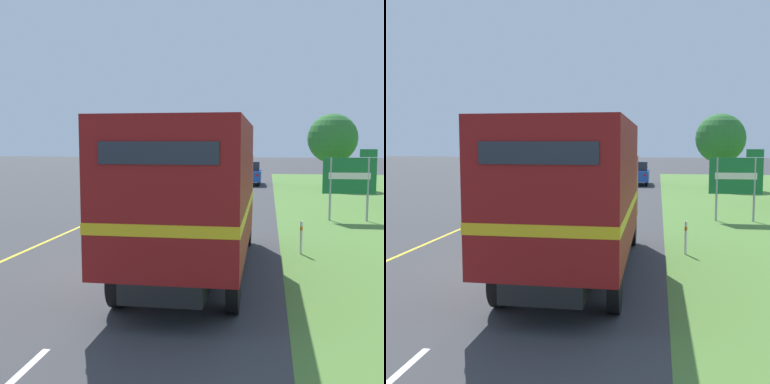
# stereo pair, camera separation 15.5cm
# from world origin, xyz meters

# --- Properties ---
(ground_plane) EXTENTS (200.00, 200.00, 0.00)m
(ground_plane) POSITION_xyz_m (0.00, 0.00, 0.00)
(ground_plane) COLOR #3D3D3F
(edge_line_yellow) EXTENTS (0.12, 55.66, 0.01)m
(edge_line_yellow) POSITION_xyz_m (-3.70, 11.42, 0.00)
(edge_line_yellow) COLOR yellow
(edge_line_yellow) RESTS_ON ground
(centre_dash_near) EXTENTS (0.12, 2.60, 0.01)m
(centre_dash_near) POSITION_xyz_m (0.00, 0.53, 0.00)
(centre_dash_near) COLOR white
(centre_dash_near) RESTS_ON ground
(centre_dash_mid_a) EXTENTS (0.12, 2.60, 0.01)m
(centre_dash_mid_a) POSITION_xyz_m (0.00, 7.13, 0.00)
(centre_dash_mid_a) COLOR white
(centre_dash_mid_a) RESTS_ON ground
(centre_dash_mid_b) EXTENTS (0.12, 2.60, 0.01)m
(centre_dash_mid_b) POSITION_xyz_m (0.00, 13.73, 0.00)
(centre_dash_mid_b) COLOR white
(centre_dash_mid_b) RESTS_ON ground
(centre_dash_far) EXTENTS (0.12, 2.60, 0.01)m
(centre_dash_far) POSITION_xyz_m (0.00, 20.33, 0.00)
(centre_dash_far) COLOR white
(centre_dash_far) RESTS_ON ground
(centre_dash_farthest) EXTENTS (0.12, 2.60, 0.01)m
(centre_dash_farthest) POSITION_xyz_m (0.00, 26.93, 0.00)
(centre_dash_farthest) COLOR white
(centre_dash_farthest) RESTS_ON ground
(horse_trailer_truck) EXTENTS (2.60, 8.20, 3.61)m
(horse_trailer_truck) POSITION_xyz_m (1.60, -0.30, 2.01)
(horse_trailer_truck) COLOR black
(horse_trailer_truck) RESTS_ON ground
(lead_car_white) EXTENTS (1.80, 3.83, 1.76)m
(lead_car_white) POSITION_xyz_m (-1.93, 15.15, 0.90)
(lead_car_white) COLOR black
(lead_car_white) RESTS_ON ground
(lead_car_blue_ahead) EXTENTS (1.80, 4.10, 1.80)m
(lead_car_blue_ahead) POSITION_xyz_m (1.91, 25.65, 0.92)
(lead_car_blue_ahead) COLOR black
(lead_car_blue_ahead) RESTS_ON ground
(highway_sign) EXTENTS (2.10, 0.09, 2.92)m
(highway_sign) POSITION_xyz_m (6.61, 8.73, 1.80)
(highway_sign) COLOR #9E9EA3
(highway_sign) RESTS_ON ground
(roadside_tree_mid) EXTENTS (3.46, 3.46, 5.24)m
(roadside_tree_mid) POSITION_xyz_m (7.77, 23.66, 3.50)
(roadside_tree_mid) COLOR brown
(roadside_tree_mid) RESTS_ON ground
(delineator_post) EXTENTS (0.08, 0.08, 0.95)m
(delineator_post) POSITION_xyz_m (4.28, 2.36, 0.51)
(delineator_post) COLOR white
(delineator_post) RESTS_ON ground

